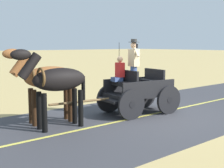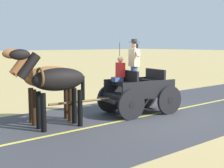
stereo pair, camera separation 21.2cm
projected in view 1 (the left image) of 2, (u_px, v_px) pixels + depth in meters
The scene contains 7 objects.
ground_plane at pixel (153, 114), 10.49m from camera, with size 200.00×200.00×0.00m, color tan.
road_surface at pixel (153, 114), 10.49m from camera, with size 5.68×160.00×0.01m, color #38383D.
road_centre_stripe at pixel (153, 114), 10.49m from camera, with size 0.12×160.00×0.00m, color #DBCC4C.
horse_drawn_carriage at pixel (137, 90), 10.53m from camera, with size 1.77×4.51×2.50m.
horse_near_side at pixel (56, 81), 8.57m from camera, with size 0.73×2.14×2.21m.
horse_off_side at pixel (47, 79), 9.18m from camera, with size 0.88×2.15×2.21m.
traffic_cone at pixel (151, 90), 14.15m from camera, with size 0.32×0.32×0.50m, color orange.
Camera 1 is at (-6.88, 7.76, 2.34)m, focal length 50.20 mm.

